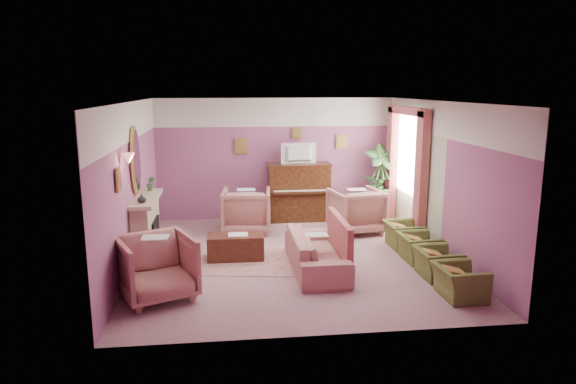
{
  "coord_description": "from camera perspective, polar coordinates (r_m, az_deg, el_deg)",
  "views": [
    {
      "loc": [
        -1.12,
        -8.83,
        3.05
      ],
      "look_at": [
        -0.02,
        0.4,
        1.14
      ],
      "focal_mm": 32.0,
      "sensor_mm": 36.0,
      "label": 1
    }
  ],
  "objects": [
    {
      "name": "area_rug",
      "position": [
        9.39,
        -4.8,
        -7.35
      ],
      "size": [
        2.75,
        2.17,
        0.01
      ],
      "primitive_type": "cube",
      "rotation": [
        0.0,
        0.0,
        -0.16
      ],
      "color": "#AC7670",
      "rests_on": "floor"
    },
    {
      "name": "television",
      "position": [
        11.66,
        1.24,
        4.48
      ],
      "size": [
        0.8,
        0.12,
        0.48
      ],
      "primitive_type": "imported",
      "color": "black",
      "rests_on": "piano"
    },
    {
      "name": "olive_chair_a",
      "position": [
        8.02,
        18.54,
        -8.9
      ],
      "size": [
        0.52,
        0.75,
        0.64
      ],
      "primitive_type": "imported",
      "color": "#546028",
      "rests_on": "floor"
    },
    {
      "name": "print_back_right",
      "position": [
        12.16,
        5.96,
        5.56
      ],
      "size": [
        0.26,
        0.03,
        0.34
      ],
      "primitive_type": "cube",
      "color": "tan",
      "rests_on": "wall_back"
    },
    {
      "name": "side_plant_big",
      "position": [
        12.03,
        9.53,
        1.02
      ],
      "size": [
        0.3,
        0.3,
        0.34
      ],
      "primitive_type": "imported",
      "color": "#325F2A",
      "rests_on": "side_table"
    },
    {
      "name": "curtain_left",
      "position": [
        10.32,
        14.56,
        1.48
      ],
      "size": [
        0.16,
        0.34,
        2.6
      ],
      "primitive_type": "cube",
      "color": "#A54C4C",
      "rests_on": "floor"
    },
    {
      "name": "fire_ember",
      "position": [
        9.55,
        -14.56,
        -6.0
      ],
      "size": [
        0.06,
        0.54,
        0.1
      ],
      "primitive_type": "cube",
      "color": "#FF551F",
      "rests_on": "floor"
    },
    {
      "name": "fireplace_inset",
      "position": [
        9.51,
        -14.85,
        -4.96
      ],
      "size": [
        0.18,
        0.72,
        0.68
      ],
      "primitive_type": "cube",
      "color": "black",
      "rests_on": "floor"
    },
    {
      "name": "mirror_glass",
      "position": [
        9.25,
        -16.44,
        3.37
      ],
      "size": [
        0.01,
        0.6,
        1.06
      ],
      "primitive_type": "ellipsoid",
      "color": "silver",
      "rests_on": "wall_left"
    },
    {
      "name": "table_paper",
      "position": [
        9.25,
        -5.56,
        -4.72
      ],
      "size": [
        0.35,
        0.28,
        0.01
      ],
      "primitive_type": "cube",
      "color": "beige",
      "rests_on": "coffee_table"
    },
    {
      "name": "sofa",
      "position": [
        8.74,
        3.15,
        -5.88
      ],
      "size": [
        0.7,
        2.1,
        0.85
      ],
      "primitive_type": "imported",
      "color": "#AE736A",
      "rests_on": "floor"
    },
    {
      "name": "sofa_throw",
      "position": [
        8.76,
        5.75,
        -4.67
      ],
      "size": [
        0.11,
        1.59,
        0.58
      ],
      "primitive_type": "cube",
      "color": "#A54C4C",
      "rests_on": "sofa"
    },
    {
      "name": "piano",
      "position": [
        11.87,
        1.19,
        -0.05
      ],
      "size": [
        1.4,
        0.6,
        1.3
      ],
      "primitive_type": "cube",
      "color": "#3B1E0E",
      "rests_on": "floor"
    },
    {
      "name": "coffee_table",
      "position": [
        9.32,
        -5.84,
        -6.09
      ],
      "size": [
        1.0,
        0.51,
        0.45
      ],
      "primitive_type": "cube",
      "rotation": [
        0.0,
        0.0,
        -0.01
      ],
      "color": "#421F13",
      "rests_on": "floor"
    },
    {
      "name": "piano_keys",
      "position": [
        11.51,
        1.43,
        0.14
      ],
      "size": [
        1.2,
        0.08,
        0.02
      ],
      "primitive_type": "cube",
      "color": "beige",
      "rests_on": "piano"
    },
    {
      "name": "stripe_panel",
      "position": [
        11.02,
        13.81,
        0.96
      ],
      "size": [
        0.01,
        3.0,
        2.15
      ],
      "primitive_type": "cube",
      "color": "#B7BD9E",
      "rests_on": "wall_right"
    },
    {
      "name": "hearth",
      "position": [
        9.61,
        -14.14,
        -7.17
      ],
      "size": [
        0.55,
        1.5,
        0.02
      ],
      "primitive_type": "cube",
      "color": "tan",
      "rests_on": "floor"
    },
    {
      "name": "palm_plant",
      "position": [
        11.99,
        10.28,
        1.88
      ],
      "size": [
        0.76,
        0.76,
        1.44
      ],
      "primitive_type": "imported",
      "color": "#325F2A",
      "rests_on": "palm_pot"
    },
    {
      "name": "floral_armchair_front",
      "position": [
        7.77,
        -14.38,
        -7.78
      ],
      "size": [
        1.0,
        1.0,
        1.04
      ],
      "primitive_type": "imported",
      "color": "#AE736A",
      "rests_on": "floor"
    },
    {
      "name": "piano_top",
      "position": [
        11.75,
        1.2,
        3.11
      ],
      "size": [
        1.45,
        0.65,
        0.04
      ],
      "primitive_type": "cube",
      "color": "#3B1E0E",
      "rests_on": "piano"
    },
    {
      "name": "mantel_shelf",
      "position": [
        9.34,
        -15.5,
        -0.73
      ],
      "size": [
        0.4,
        1.55,
        0.07
      ],
      "primitive_type": "cube",
      "color": "tan",
      "rests_on": "fireplace_surround"
    },
    {
      "name": "mirror_frame",
      "position": [
        9.25,
        -16.59,
        3.37
      ],
      "size": [
        0.04,
        0.72,
        1.2
      ],
      "primitive_type": "ellipsoid",
      "color": "tan",
      "rests_on": "wall_left"
    },
    {
      "name": "wall_left",
      "position": [
        9.13,
        -16.96,
        0.69
      ],
      "size": [
        0.02,
        6.0,
        2.8
      ],
      "primitive_type": "cube",
      "color": "#7D4D79",
      "rests_on": "floor"
    },
    {
      "name": "floor",
      "position": [
        9.41,
        0.42,
        -7.3
      ],
      "size": [
        5.5,
        6.0,
        0.01
      ],
      "primitive_type": "cube",
      "color": "gray",
      "rests_on": "ground"
    },
    {
      "name": "sconce_shade",
      "position": [
        8.19,
        -17.32,
        3.58
      ],
      "size": [
        0.2,
        0.2,
        0.16
      ],
      "primitive_type": "cone",
      "color": "#FF8E7E",
      "rests_on": "wall_left"
    },
    {
      "name": "window_blind",
      "position": [
        11.14,
        13.35,
        4.35
      ],
      "size": [
        0.03,
        1.4,
        1.8
      ],
      "primitive_type": "cube",
      "color": "beige",
      "rests_on": "wall_right"
    },
    {
      "name": "olive_chair_c",
      "position": [
        9.44,
        14.32,
        -5.55
      ],
      "size": [
        0.52,
        0.75,
        0.64
      ],
      "primitive_type": "imported",
      "color": "#546028",
      "rests_on": "floor"
    },
    {
      "name": "ceiling",
      "position": [
        8.9,
        0.45,
        10.01
      ],
      "size": [
        5.5,
        6.0,
        0.01
      ],
      "primitive_type": "cube",
      "color": "silver",
      "rests_on": "wall_back"
    },
    {
      "name": "floral_armchair_right",
      "position": [
        10.99,
        7.59,
        -1.8
      ],
      "size": [
        1.0,
        1.0,
        1.04
      ],
      "primitive_type": "imported",
      "color": "#AE736A",
      "rests_on": "floor"
    },
    {
      "name": "palm_pot",
      "position": [
        12.17,
        10.13,
        -2.25
      ],
      "size": [
        0.34,
        0.34,
        0.34
      ],
      "primitive_type": "cylinder",
      "color": "#AB573C",
      "rests_on": "floor"
    },
    {
      "name": "side_plant_small",
      "position": [
        11.98,
        10.21,
        0.8
      ],
      "size": [
        0.16,
        0.16,
        0.28
      ],
      "primitive_type": "imported",
      "color": "#325F2A",
      "rests_on": "side_table"
    },
    {
      "name": "piano_keyshelf",
      "position": [
        11.51,
        1.43,
        -0.06
      ],
      "size": [
        1.3,
        0.12,
        0.06
      ],
      "primitive_type": "cube",
      "color": "#3B1E0E",
      "rests_on": "piano"
    },
    {
      "name": "floral_armchair_left",
      "position": [
        10.93,
        -4.64,
        -1.8
      ],
      "size": [
        1.0,
        1.0,
        1.04
      ],
      "primitive_type": "imported",
      "color": "#AE736A",
      "rests_on": "floor"
    },
    {
      "name": "olive_chair_d",
      "position": [
        10.18,
        12.67,
        -4.22
      ],
      "size": [
        0.52,
        0.75,
        0.64
      ],
      "primitive_type": "imported",
      "color": "#546028",
      "rests_on": "floor"
    },
    {
      "name": "wall_back",
      "position": [
        12.0,
        -1.38,
        3.71
      ],
      "size": [
        5.5,
        0.02,
        2.8
      ],
      "primitive_type": "cube",
      "color": "#7D4D79",
      "rests_on": "floor"
    },
    {
      "name": "olive_chair_b",
      "position": [
        8.72,
        16.25,
        -7.09
      ],
      "size": [
        0.52,
        0.75,
        0.64
      ],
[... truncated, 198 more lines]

